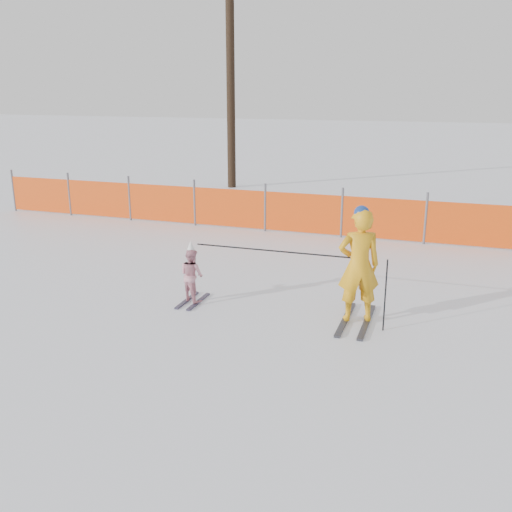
% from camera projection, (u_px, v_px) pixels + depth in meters
% --- Properties ---
extents(ground, '(120.00, 120.00, 0.00)m').
position_uv_depth(ground, '(246.00, 325.00, 8.97)').
color(ground, white).
rests_on(ground, ground).
extents(adult, '(0.77, 1.44, 1.89)m').
position_uv_depth(adult, '(359.00, 265.00, 8.84)').
color(adult, black).
rests_on(adult, ground).
extents(child, '(0.56, 0.85, 1.11)m').
position_uv_depth(child, '(192.00, 274.00, 9.82)').
color(child, black).
rests_on(child, ground).
extents(ski_poles, '(3.19, 0.22, 1.14)m').
position_uv_depth(ski_poles, '(304.00, 264.00, 9.05)').
color(ski_poles, black).
rests_on(ski_poles, ground).
extents(safety_fence, '(14.38, 0.06, 1.25)m').
position_uv_depth(safety_fence, '(235.00, 208.00, 15.01)').
color(safety_fence, '#595960').
rests_on(safety_fence, ground).
extents(tree_trunks, '(11.44, 2.02, 6.91)m').
position_uv_depth(tree_trunks, '(407.00, 99.00, 17.90)').
color(tree_trunks, black).
rests_on(tree_trunks, ground).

